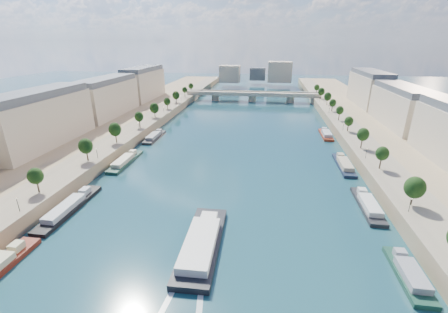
% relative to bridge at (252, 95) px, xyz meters
% --- Properties ---
extents(ground, '(700.00, 700.00, 0.00)m').
position_rel_bridge_xyz_m(ground, '(0.00, -125.17, -5.08)').
color(ground, '#0D283B').
rests_on(ground, ground).
extents(quay_left, '(44.00, 520.00, 5.00)m').
position_rel_bridge_xyz_m(quay_left, '(-72.00, -125.17, -2.58)').
color(quay_left, '#9E8460').
rests_on(quay_left, ground).
extents(quay_right, '(44.00, 520.00, 5.00)m').
position_rel_bridge_xyz_m(quay_right, '(72.00, -125.17, -2.58)').
color(quay_right, '#9E8460').
rests_on(quay_right, ground).
extents(pave_left, '(14.00, 520.00, 0.10)m').
position_rel_bridge_xyz_m(pave_left, '(-57.00, -125.17, -0.03)').
color(pave_left, gray).
rests_on(pave_left, quay_left).
extents(pave_right, '(14.00, 520.00, 0.10)m').
position_rel_bridge_xyz_m(pave_right, '(57.00, -125.17, -0.03)').
color(pave_right, gray).
rests_on(pave_right, quay_right).
extents(trees_left, '(4.80, 268.80, 8.26)m').
position_rel_bridge_xyz_m(trees_left, '(-55.00, -123.17, 5.39)').
color(trees_left, '#382B1E').
rests_on(trees_left, ground).
extents(trees_right, '(4.80, 268.80, 8.26)m').
position_rel_bridge_xyz_m(trees_right, '(55.00, -115.17, 5.39)').
color(trees_right, '#382B1E').
rests_on(trees_right, ground).
extents(lamps_left, '(0.36, 200.36, 4.28)m').
position_rel_bridge_xyz_m(lamps_left, '(-52.50, -135.17, 2.70)').
color(lamps_left, black).
rests_on(lamps_left, ground).
extents(lamps_right, '(0.36, 200.36, 4.28)m').
position_rel_bridge_xyz_m(lamps_right, '(52.50, -120.17, 2.70)').
color(lamps_right, black).
rests_on(lamps_right, ground).
extents(buildings_left, '(16.00, 226.00, 23.20)m').
position_rel_bridge_xyz_m(buildings_left, '(-85.00, -113.17, 11.37)').
color(buildings_left, '#C2AF95').
rests_on(buildings_left, ground).
extents(buildings_right, '(16.00, 226.00, 23.20)m').
position_rel_bridge_xyz_m(buildings_right, '(85.00, -113.17, 11.37)').
color(buildings_right, '#C2AF95').
rests_on(buildings_right, ground).
extents(skyline, '(79.00, 42.00, 22.00)m').
position_rel_bridge_xyz_m(skyline, '(3.19, 94.36, 9.57)').
color(skyline, '#C2AF95').
rests_on(skyline, ground).
extents(bridge, '(112.00, 12.00, 8.15)m').
position_rel_bridge_xyz_m(bridge, '(0.00, 0.00, 0.00)').
color(bridge, '#C1B79E').
rests_on(bridge, ground).
extents(tour_barge, '(9.56, 31.19, 4.21)m').
position_rel_bridge_xyz_m(tour_barge, '(-1.58, -196.62, -3.85)').
color(tour_barge, black).
rests_on(tour_barge, ground).
extents(wake, '(10.76, 25.99, 0.04)m').
position_rel_bridge_xyz_m(wake, '(-1.58, -213.14, -5.06)').
color(wake, silver).
rests_on(wake, ground).
extents(moored_barges_left, '(5.00, 157.51, 3.60)m').
position_rel_bridge_xyz_m(moored_barges_left, '(-45.50, -181.91, -4.24)').
color(moored_barges_left, '#1C253E').
rests_on(moored_barges_left, ground).
extents(moored_barges_right, '(5.00, 164.43, 3.60)m').
position_rel_bridge_xyz_m(moored_barges_right, '(45.50, -169.40, -4.24)').
color(moored_barges_right, black).
rests_on(moored_barges_right, ground).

